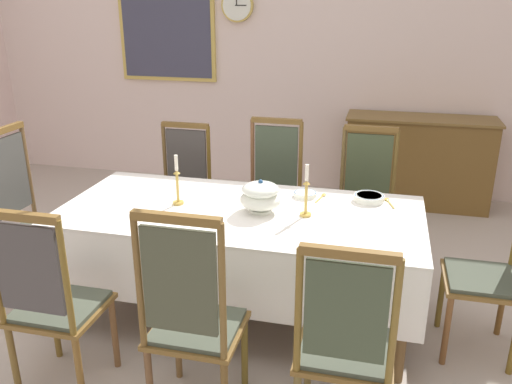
{
  "coord_description": "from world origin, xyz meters",
  "views": [
    {
      "loc": [
        0.82,
        -2.73,
        2.0
      ],
      "look_at": [
        0.09,
        0.23,
        0.88
      ],
      "focal_mm": 37.11,
      "sensor_mm": 36.0,
      "label": 1
    }
  ],
  "objects": [
    {
      "name": "ground",
      "position": [
        0.0,
        0.0,
        -0.02
      ],
      "size": [
        7.28,
        5.75,
        0.04
      ],
      "primitive_type": "cube",
      "color": "#B4A89D"
    },
    {
      "name": "back_wall",
      "position": [
        0.0,
        2.92,
        1.55
      ],
      "size": [
        7.28,
        0.08,
        3.09
      ],
      "primitive_type": "cube",
      "color": "silver",
      "rests_on": "ground"
    },
    {
      "name": "dining_table",
      "position": [
        0.0,
        0.19,
        0.69
      ],
      "size": [
        2.21,
        1.01,
        0.76
      ],
      "color": "brown",
      "rests_on": "ground"
    },
    {
      "name": "tablecloth",
      "position": [
        0.0,
        0.19,
        0.64
      ],
      "size": [
        2.23,
        1.03,
        0.44
      ],
      "color": "white",
      "rests_on": "dining_table"
    },
    {
      "name": "chair_south_a",
      "position": [
        -0.75,
        -0.72,
        0.56
      ],
      "size": [
        0.44,
        0.42,
        1.09
      ],
      "color": "brown",
      "rests_on": "ground"
    },
    {
      "name": "chair_north_a",
      "position": [
        -0.75,
        1.1,
        0.54
      ],
      "size": [
        0.44,
        0.42,
        1.05
      ],
      "rotation": [
        0.0,
        0.0,
        3.14
      ],
      "color": "brown",
      "rests_on": "ground"
    },
    {
      "name": "chair_south_b",
      "position": [
        0.01,
        -0.72,
        0.58
      ],
      "size": [
        0.44,
        0.42,
        1.15
      ],
      "color": "brown",
      "rests_on": "ground"
    },
    {
      "name": "chair_north_b",
      "position": [
        0.01,
        1.11,
        0.57
      ],
      "size": [
        0.44,
        0.42,
        1.12
      ],
      "rotation": [
        0.0,
        0.0,
        3.14
      ],
      "color": "brown",
      "rests_on": "ground"
    },
    {
      "name": "chair_south_c",
      "position": [
        0.73,
        -0.71,
        0.55
      ],
      "size": [
        0.44,
        0.42,
        1.08
      ],
      "color": "brown",
      "rests_on": "ground"
    },
    {
      "name": "chair_north_c",
      "position": [
        0.73,
        1.11,
        0.56
      ],
      "size": [
        0.44,
        0.42,
        1.1
      ],
      "rotation": [
        0.0,
        0.0,
        3.14
      ],
      "color": "brown",
      "rests_on": "ground"
    },
    {
      "name": "chair_head_west",
      "position": [
        -1.52,
        0.19,
        0.59
      ],
      "size": [
        0.42,
        0.44,
        1.19
      ],
      "rotation": [
        0.0,
        0.0,
        -1.57
      ],
      "color": "brown",
      "rests_on": "ground"
    },
    {
      "name": "chair_head_east",
      "position": [
        1.51,
        0.19,
        0.57
      ],
      "size": [
        0.42,
        0.44,
        1.13
      ],
      "rotation": [
        0.0,
        0.0,
        1.57
      ],
      "color": "brown",
      "rests_on": "ground"
    },
    {
      "name": "soup_tureen",
      "position": [
        0.13,
        0.19,
        0.86
      ],
      "size": [
        0.25,
        0.25,
        0.21
      ],
      "color": "white",
      "rests_on": "tablecloth"
    },
    {
      "name": "candlestick_west",
      "position": [
        -0.41,
        0.19,
        0.89
      ],
      "size": [
        0.07,
        0.07,
        0.32
      ],
      "color": "gold",
      "rests_on": "tablecloth"
    },
    {
      "name": "candlestick_east",
      "position": [
        0.41,
        0.19,
        0.89
      ],
      "size": [
        0.07,
        0.07,
        0.32
      ],
      "color": "gold",
      "rests_on": "tablecloth"
    },
    {
      "name": "bowl_near_left",
      "position": [
        0.36,
        0.52,
        0.78
      ],
      "size": [
        0.15,
        0.15,
        0.03
      ],
      "color": "white",
      "rests_on": "tablecloth"
    },
    {
      "name": "bowl_near_right",
      "position": [
        0.77,
        0.54,
        0.79
      ],
      "size": [
        0.19,
        0.19,
        0.04
      ],
      "color": "white",
      "rests_on": "tablecloth"
    },
    {
      "name": "spoon_primary",
      "position": [
        0.47,
        0.55,
        0.77
      ],
      "size": [
        0.06,
        0.18,
        0.01
      ],
      "rotation": [
        0.0,
        0.0,
        -0.23
      ],
      "color": "gold",
      "rests_on": "tablecloth"
    },
    {
      "name": "spoon_secondary",
      "position": [
        0.89,
        0.56,
        0.77
      ],
      "size": [
        0.07,
        0.17,
        0.01
      ],
      "rotation": [
        0.0,
        0.0,
        0.3
      ],
      "color": "gold",
      "rests_on": "tablecloth"
    },
    {
      "name": "sideboard",
      "position": [
        1.18,
        2.6,
        0.45
      ],
      "size": [
        1.44,
        0.48,
        0.9
      ],
      "rotation": [
        0.0,
        0.0,
        3.14
      ],
      "color": "brown",
      "rests_on": "ground"
    },
    {
      "name": "mounted_clock",
      "position": [
        -0.75,
        2.84,
        1.92
      ],
      "size": [
        0.34,
        0.06,
        0.34
      ],
      "color": "#D1B251"
    },
    {
      "name": "framed_painting",
      "position": [
        -1.55,
        2.85,
        1.71
      ],
      "size": [
        1.09,
        0.05,
        1.16
      ],
      "color": "#D1B251"
    }
  ]
}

